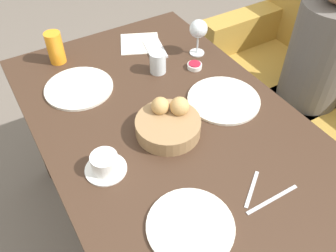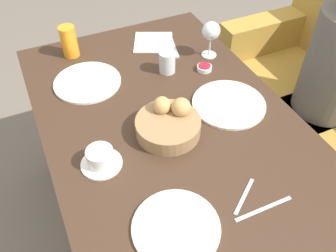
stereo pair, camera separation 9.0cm
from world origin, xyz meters
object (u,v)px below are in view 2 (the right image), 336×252
knife_silver (264,209)px  juice_glass (69,42)px  bread_basket (169,123)px  plate_near_left (87,82)px  water_tumbler (167,62)px  napkin (153,42)px  spoon_coffee (244,196)px  coffee_cup (101,158)px  plate_far_center (229,104)px  cell_phone (167,49)px  wine_glass (211,32)px  seated_person (327,93)px  jam_bowl_berry (204,68)px  plate_near_right (176,228)px

knife_silver → juice_glass: bearing=-162.8°
bread_basket → plate_near_left: bearing=-153.9°
plate_near_left → juice_glass: 0.23m
bread_basket → water_tumbler: size_ratio=2.47×
water_tumbler → knife_silver: 0.70m
napkin → spoon_coffee: bearing=-5.4°
knife_silver → spoon_coffee: bearing=-155.2°
spoon_coffee → coffee_cup: bearing=-130.2°
plate_far_center → cell_phone: size_ratio=1.65×
coffee_cup → napkin: 0.72m
water_tumbler → cell_phone: bearing=155.0°
wine_glass → cell_phone: wine_glass is taller
bread_basket → water_tumbler: bread_basket is taller
seated_person → wine_glass: seated_person is taller
bread_basket → wine_glass: wine_glass is taller
water_tumbler → coffee_cup: water_tumbler is taller
bread_basket → knife_silver: bread_basket is taller
juice_glass → spoon_coffee: size_ratio=1.13×
seated_person → knife_silver: seated_person is taller
seated_person → plate_near_left: seated_person is taller
juice_glass → napkin: juice_glass is taller
juice_glass → knife_silver: size_ratio=0.72×
bread_basket → cell_phone: bearing=155.9°
juice_glass → napkin: bearing=81.3°
juice_glass → jam_bowl_berry: juice_glass is taller
jam_bowl_berry → wine_glass: bearing=140.7°
knife_silver → bread_basket: bearing=-163.7°
plate_near_right → plate_far_center: bearing=133.4°
bread_basket → jam_bowl_berry: bearing=132.6°
water_tumbler → coffee_cup: size_ratio=0.68×
jam_bowl_berry → cell_phone: size_ratio=0.37×
plate_near_left → juice_glass: bearing=-177.9°
plate_far_center → wine_glass: (-0.31, 0.09, 0.11)m
wine_glass → cell_phone: bearing=-129.0°
napkin → seated_person: bearing=61.0°
plate_far_center → wine_glass: size_ratio=1.73×
plate_near_right → plate_far_center: same height
spoon_coffee → plate_near_right: bearing=-87.5°
juice_glass → water_tumbler: bearing=49.6°
seated_person → coffee_cup: size_ratio=8.74×
wine_glass → jam_bowl_berry: bearing=-39.3°
napkin → plate_near_left: bearing=-65.0°
bread_basket → coffee_cup: size_ratio=1.69×
plate_far_center → coffee_cup: size_ratio=2.07×
coffee_cup → bread_basket: bearing=100.3°
plate_far_center → napkin: (-0.50, -0.09, -0.00)m
cell_phone → jam_bowl_berry: bearing=20.4°
plate_far_center → knife_silver: plate_far_center is taller
plate_near_left → water_tumbler: bearing=79.5°
plate_near_right → wine_glass: wine_glass is taller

